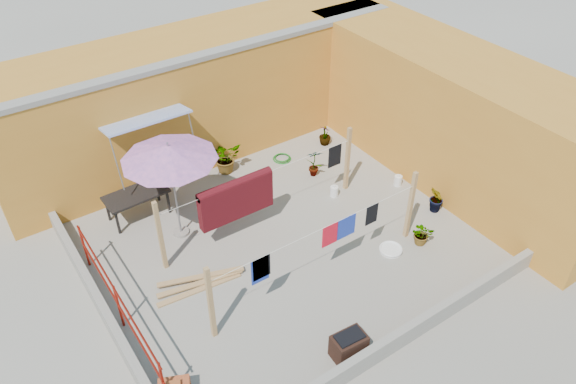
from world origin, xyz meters
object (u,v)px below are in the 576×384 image
Objects in this scene: white_basin at (391,249)px; plant_back_a at (226,157)px; green_hose at (282,158)px; water_jug_a at (398,181)px; brazier at (349,346)px; water_jug_b at (334,191)px; outdoor_table at (136,196)px; patio_umbrella at (169,153)px.

white_basin is 0.62× the size of plant_back_a.
white_basin is 4.40m from green_hose.
plant_back_a is (-3.34, 3.06, 0.29)m from water_jug_a.
plant_back_a is (-1.53, 0.39, 0.40)m from green_hose.
brazier is 6.49m from plant_back_a.
white_basin is (2.55, 1.61, -0.22)m from brazier.
outdoor_table is at bearing 155.12° from water_jug_b.
plant_back_a reaches higher than water_jug_a.
patio_umbrella reaches higher than green_hose.
patio_umbrella is 3.14× the size of plant_back_a.
water_jug_b is 0.37× the size of plant_back_a.
brazier is 5.51m from water_jug_a.
outdoor_table is at bearing 133.88° from white_basin.
brazier is 4.78m from water_jug_b.
outdoor_table is at bearing 115.89° from patio_umbrella.
water_jug_b is at bearing -13.27° from patio_umbrella.
brazier reaches higher than water_jug_a.
plant_back_a is at bearing 107.42° from white_basin.
plant_back_a is at bearing 37.02° from patio_umbrella.
outdoor_table is 2.70m from plant_back_a.
water_jug_a reaches higher than green_hose.
patio_umbrella reaches higher than water_jug_a.
outdoor_table reaches higher than white_basin.
green_hose is at bearing 94.59° from water_jug_b.
water_jug_b is at bearing -24.88° from outdoor_table.
water_jug_b is (2.74, 3.91, -0.13)m from brazier.
green_hose is 1.63m from plant_back_a.
outdoor_table is 4.82m from water_jug_b.
outdoor_table is 2.82× the size of white_basin.
plant_back_a is (-1.70, 2.49, 0.29)m from water_jug_b.
green_hose is at bearing 124.12° from water_jug_a.
water_jug_b is (-1.64, 0.57, 0.00)m from water_jug_a.
outdoor_table reaches higher than brazier.
outdoor_table reaches higher than water_jug_b.
brazier is at bearing -142.68° from water_jug_a.
plant_back_a reaches higher than brazier.
patio_umbrella is 8.46× the size of water_jug_a.
brazier is at bearing -99.29° from plant_back_a.
green_hose is at bearing 18.29° from patio_umbrella.
plant_back_a reaches higher than water_jug_b.
patio_umbrella is 4.42m from green_hose.
plant_back_a reaches higher than white_basin.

